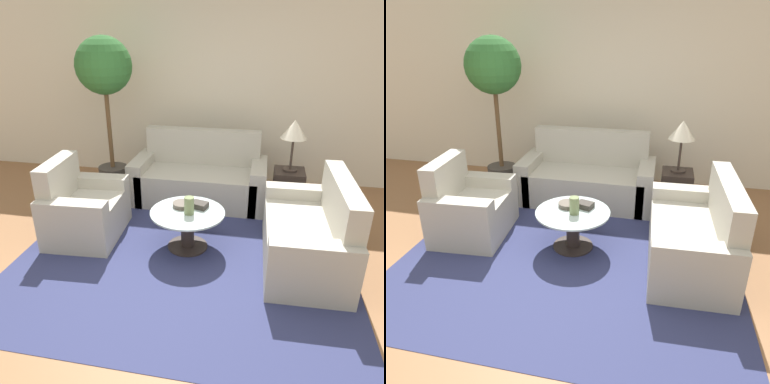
% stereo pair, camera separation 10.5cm
% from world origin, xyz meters
% --- Properties ---
extents(ground_plane, '(14.00, 14.00, 0.00)m').
position_xyz_m(ground_plane, '(0.00, 0.00, 0.00)').
color(ground_plane, '#8E603D').
extents(wall_back, '(10.00, 0.06, 2.60)m').
position_xyz_m(wall_back, '(0.00, 2.84, 1.30)').
color(wall_back, beige).
rests_on(wall_back, ground_plane).
extents(rug, '(3.42, 3.36, 0.01)m').
position_xyz_m(rug, '(0.06, 0.66, 0.00)').
color(rug, navy).
rests_on(rug, ground_plane).
extents(sofa_main, '(1.78, 0.82, 0.93)m').
position_xyz_m(sofa_main, '(-0.03, 1.92, 0.30)').
color(sofa_main, '#B2AD9E').
rests_on(sofa_main, ground_plane).
extents(armchair, '(0.81, 0.98, 0.90)m').
position_xyz_m(armchair, '(-1.18, 0.70, 0.30)').
color(armchair, '#B2AD9E').
rests_on(armchair, ground_plane).
extents(loveseat, '(0.82, 1.44, 0.91)m').
position_xyz_m(loveseat, '(1.34, 0.61, 0.30)').
color(loveseat, '#B2AD9E').
rests_on(loveseat, ground_plane).
extents(coffee_table, '(0.80, 0.80, 0.43)m').
position_xyz_m(coffee_table, '(0.06, 0.66, 0.28)').
color(coffee_table, '#332823').
rests_on(coffee_table, ground_plane).
extents(side_table, '(0.38, 0.38, 0.56)m').
position_xyz_m(side_table, '(1.14, 1.77, 0.28)').
color(side_table, '#332823').
rests_on(side_table, ground_plane).
extents(table_lamp, '(0.32, 0.32, 0.64)m').
position_xyz_m(table_lamp, '(1.14, 1.77, 1.07)').
color(table_lamp, '#332823').
rests_on(table_lamp, side_table).
extents(potted_plant, '(0.74, 0.74, 2.13)m').
position_xyz_m(potted_plant, '(-1.32, 1.98, 1.54)').
color(potted_plant, '#3D3833').
rests_on(potted_plant, ground_plane).
extents(vase, '(0.10, 0.10, 0.19)m').
position_xyz_m(vase, '(0.09, 0.61, 0.53)').
color(vase, '#6B7A4C').
rests_on(vase, coffee_table).
extents(bowl, '(0.21, 0.21, 0.05)m').
position_xyz_m(bowl, '(-0.02, 0.76, 0.46)').
color(bowl, brown).
rests_on(bowl, coffee_table).
extents(book_stack, '(0.20, 0.18, 0.06)m').
position_xyz_m(book_stack, '(0.17, 0.78, 0.46)').
color(book_stack, '#38332D').
rests_on(book_stack, coffee_table).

